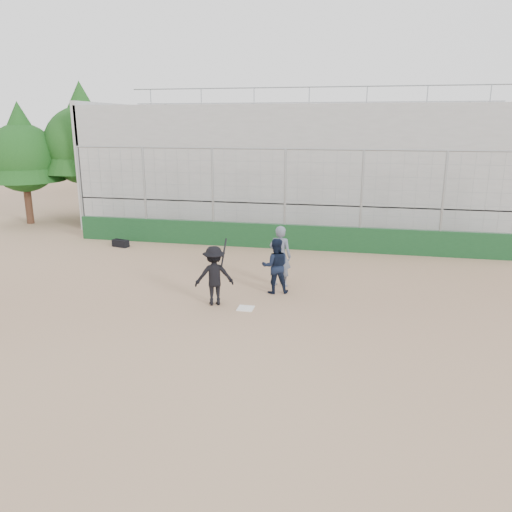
% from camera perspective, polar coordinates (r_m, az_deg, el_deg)
% --- Properties ---
extents(ground, '(90.00, 90.00, 0.00)m').
position_cam_1_polar(ground, '(13.93, -1.20, -6.04)').
color(ground, '#815F46').
rests_on(ground, ground).
extents(home_plate, '(0.44, 0.44, 0.02)m').
position_cam_1_polar(home_plate, '(13.93, -1.20, -6.00)').
color(home_plate, white).
rests_on(home_plate, ground).
extents(backstop, '(18.10, 0.25, 4.04)m').
position_cam_1_polar(backstop, '(20.29, 3.27, 3.51)').
color(backstop, '#113619').
rests_on(backstop, ground).
extents(bleachers, '(20.25, 6.70, 6.98)m').
position_cam_1_polar(bleachers, '(24.87, 5.11, 10.19)').
color(bleachers, gray).
rests_on(bleachers, ground).
extents(tree_left, '(4.48, 4.48, 7.00)m').
position_cam_1_polar(tree_left, '(27.48, -19.14, 12.96)').
color(tree_left, '#362113').
rests_on(tree_left, ground).
extents(tree_right, '(3.84, 3.84, 6.00)m').
position_cam_1_polar(tree_right, '(27.63, -25.18, 11.07)').
color(tree_right, '#382014').
rests_on(tree_right, ground).
extents(batter_at_plate, '(1.25, 0.98, 1.85)m').
position_cam_1_polar(batter_at_plate, '(14.06, -4.79, -2.24)').
color(batter_at_plate, black).
rests_on(batter_at_plate, ground).
extents(catcher_crouched, '(0.97, 0.85, 1.15)m').
position_cam_1_polar(catcher_crouched, '(15.01, 2.22, -2.18)').
color(catcher_crouched, black).
rests_on(catcher_crouched, ground).
extents(umpire, '(0.77, 0.56, 1.75)m').
position_cam_1_polar(umpire, '(15.60, 2.77, -0.36)').
color(umpire, '#555C6C').
rests_on(umpire, ground).
extents(equipment_bag, '(0.75, 0.46, 0.34)m').
position_cam_1_polar(equipment_bag, '(21.44, -15.22, 1.42)').
color(equipment_bag, black).
rests_on(equipment_bag, ground).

